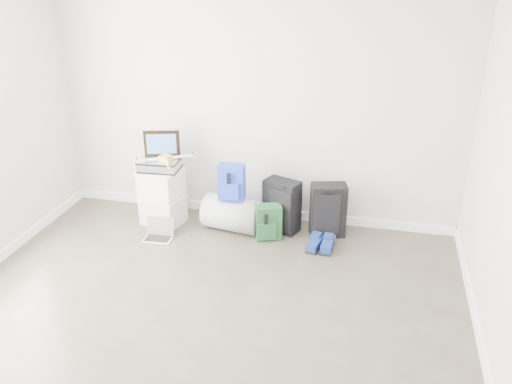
% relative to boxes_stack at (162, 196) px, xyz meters
% --- Properties ---
extents(ground, '(5.00, 5.00, 0.00)m').
position_rel_boxes_stack_xyz_m(ground, '(0.97, -2.07, -0.32)').
color(ground, '#3E362D').
rests_on(ground, ground).
extents(room_envelope, '(4.52, 5.02, 2.71)m').
position_rel_boxes_stack_xyz_m(room_envelope, '(0.97, -2.05, 1.40)').
color(room_envelope, beige).
rests_on(room_envelope, ground).
extents(boxes_stack, '(0.52, 0.46, 0.65)m').
position_rel_boxes_stack_xyz_m(boxes_stack, '(0.00, 0.00, 0.00)').
color(boxes_stack, silver).
rests_on(boxes_stack, ground).
extents(briefcase, '(0.44, 0.34, 0.12)m').
position_rel_boxes_stack_xyz_m(briefcase, '(0.00, -0.00, 0.38)').
color(briefcase, '#B2B2B7').
rests_on(briefcase, boxes_stack).
extents(painting, '(0.38, 0.13, 0.29)m').
position_rel_boxes_stack_xyz_m(painting, '(0.00, 0.10, 0.59)').
color(painting, black).
rests_on(painting, briefcase).
extents(drone, '(0.55, 0.55, 0.06)m').
position_rel_boxes_stack_xyz_m(drone, '(0.08, -0.02, 0.47)').
color(drone, gold).
rests_on(drone, briefcase).
extents(duffel_bag, '(0.68, 0.49, 0.38)m').
position_rel_boxes_stack_xyz_m(duffel_bag, '(0.81, 0.01, -0.13)').
color(duffel_bag, gray).
rests_on(duffel_bag, ground).
extents(blue_backpack, '(0.29, 0.22, 0.39)m').
position_rel_boxes_stack_xyz_m(blue_backpack, '(0.81, -0.02, 0.25)').
color(blue_backpack, '#1A2DAB').
rests_on(blue_backpack, duffel_bag).
extents(large_suitcase, '(0.43, 0.36, 0.58)m').
position_rel_boxes_stack_xyz_m(large_suitcase, '(1.34, 0.13, -0.03)').
color(large_suitcase, black).
rests_on(large_suitcase, ground).
extents(green_backpack, '(0.31, 0.28, 0.38)m').
position_rel_boxes_stack_xyz_m(green_backpack, '(1.23, -0.09, -0.14)').
color(green_backpack, '#163E24').
rests_on(green_backpack, ground).
extents(carry_on, '(0.42, 0.33, 0.59)m').
position_rel_boxes_stack_xyz_m(carry_on, '(1.84, 0.13, -0.03)').
color(carry_on, black).
rests_on(carry_on, ground).
extents(shoes, '(0.28, 0.31, 0.10)m').
position_rel_boxes_stack_xyz_m(shoes, '(1.82, -0.19, -0.28)').
color(shoes, black).
rests_on(shoes, ground).
extents(rolled_rug, '(0.16, 0.16, 0.50)m').
position_rel_boxes_stack_xyz_m(rolled_rug, '(1.87, 0.10, -0.08)').
color(rolled_rug, gray).
rests_on(rolled_rug, ground).
extents(laptop, '(0.32, 0.24, 0.22)m').
position_rel_boxes_stack_xyz_m(laptop, '(0.09, -0.36, -0.27)').
color(laptop, silver).
rests_on(laptop, ground).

